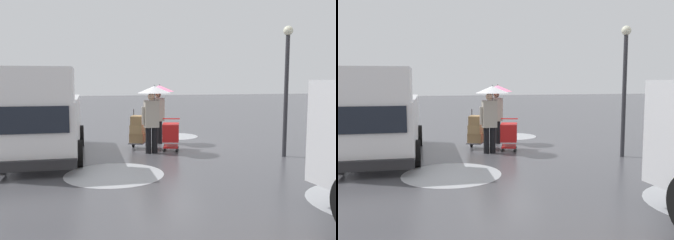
% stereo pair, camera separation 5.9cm
% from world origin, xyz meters
% --- Properties ---
extents(ground_plane, '(90.00, 90.00, 0.00)m').
position_xyz_m(ground_plane, '(0.00, 0.00, 0.00)').
color(ground_plane, '#4C4C51').
extents(slush_patch_near_cluster, '(2.41, 2.41, 0.01)m').
position_xyz_m(slush_patch_near_cluster, '(2.28, 3.75, 0.00)').
color(slush_patch_near_cluster, '#ADAFB5').
rests_on(slush_patch_near_cluster, ground).
extents(slush_patch_mid_street, '(1.85, 1.85, 0.01)m').
position_xyz_m(slush_patch_mid_street, '(-0.93, -1.72, 0.00)').
color(slush_patch_mid_street, '#ADAFB5').
rests_on(slush_patch_mid_street, ground).
extents(cargo_van_parked_right, '(2.42, 5.44, 2.60)m').
position_xyz_m(cargo_van_parked_right, '(4.00, 1.28, 1.18)').
color(cargo_van_parked_right, white).
rests_on(cargo_van_parked_right, ground).
extents(shopping_cart_vendor, '(0.78, 0.95, 1.02)m').
position_xyz_m(shopping_cart_vendor, '(0.10, 1.15, 0.57)').
color(shopping_cart_vendor, red).
rests_on(shopping_cart_vendor, ground).
extents(hand_dolly_boxes, '(0.77, 0.85, 1.32)m').
position_xyz_m(hand_dolly_boxes, '(1.09, 0.60, 0.63)').
color(hand_dolly_boxes, '#515156').
rests_on(hand_dolly_boxes, ground).
extents(pedestrian_pink_side, '(1.04, 1.04, 2.15)m').
position_xyz_m(pedestrian_pink_side, '(0.13, -0.28, 1.58)').
color(pedestrian_pink_side, black).
rests_on(pedestrian_pink_side, ground).
extents(pedestrian_black_side, '(1.04, 1.04, 2.15)m').
position_xyz_m(pedestrian_black_side, '(0.75, 1.43, 1.58)').
color(pedestrian_black_side, black).
rests_on(pedestrian_black_side, ground).
extents(street_lamp, '(0.28, 0.28, 3.86)m').
position_xyz_m(street_lamp, '(-2.91, 3.01, 2.37)').
color(street_lamp, '#2D2D33').
rests_on(street_lamp, ground).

